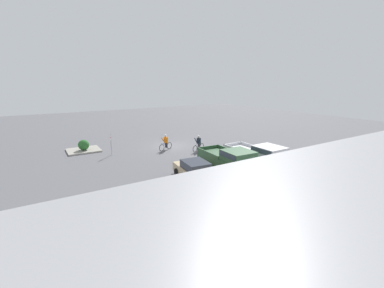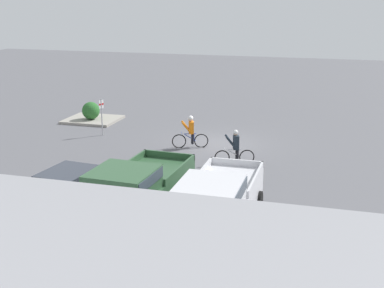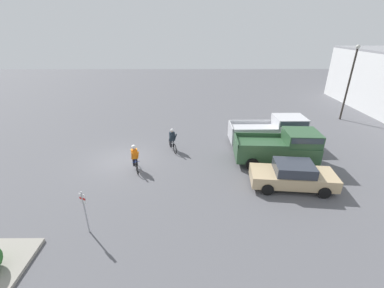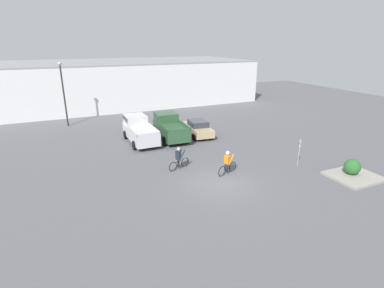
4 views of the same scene
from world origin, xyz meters
name	(u,v)px [view 3 (image 3 of 4)]	position (x,y,z in m)	size (l,w,h in m)	color
ground_plane	(123,160)	(0.00, 0.00, 0.00)	(80.00, 80.00, 0.00)	#56565B
pickup_truck_0	(272,130)	(-2.46, 10.42, 1.10)	(2.26, 5.34, 2.14)	silver
pickup_truck_1	(282,147)	(0.37, 10.18, 1.11)	(2.50, 5.13, 2.16)	#2D5133
sedan_0	(293,175)	(3.15, 9.92, 0.72)	(2.28, 4.58, 1.45)	tan
cyclist_0	(135,157)	(1.18, 1.06, 0.84)	(1.75, 0.70, 1.67)	black
cyclist_1	(172,140)	(-1.53, 3.15, 0.80)	(1.74, 0.70, 1.64)	black
fire_lane_sign	(85,208)	(6.48, 0.08, 1.25)	(0.15, 0.28, 2.06)	#9E9EA3
lamppost	(350,77)	(-8.10, 18.63, 3.90)	(0.36, 0.36, 6.63)	#2D2823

